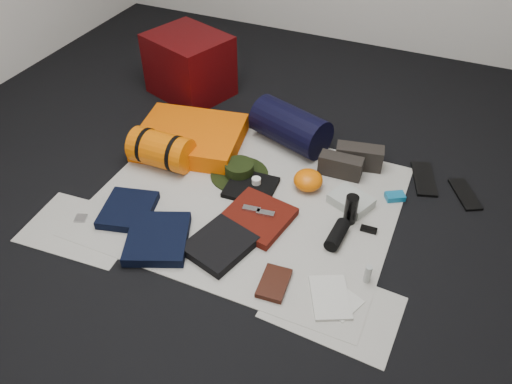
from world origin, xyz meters
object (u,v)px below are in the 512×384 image
at_px(sleeping_pad, 190,137).
at_px(compact_camera, 348,199).
at_px(paperback_book, 274,283).
at_px(navy_duffel, 290,126).
at_px(water_bottle, 351,209).
at_px(red_cabinet, 190,65).
at_px(stuff_sack, 161,150).

distance_m(sleeping_pad, compact_camera, 1.07).
bearing_deg(paperback_book, navy_duffel, 102.28).
bearing_deg(water_bottle, red_cabinet, 149.00).
distance_m(red_cabinet, water_bottle, 1.67).
bearing_deg(red_cabinet, sleeping_pad, -41.78).
bearing_deg(compact_camera, paperback_book, -86.85).
distance_m(sleeping_pad, stuff_sack, 0.25).
relative_size(stuff_sack, paperback_book, 1.86).
relative_size(compact_camera, paperback_book, 0.51).
distance_m(water_bottle, compact_camera, 0.17).
bearing_deg(water_bottle, stuff_sack, 178.61).
height_order(navy_duffel, compact_camera, navy_duffel).
height_order(red_cabinet, stuff_sack, red_cabinet).
distance_m(sleeping_pad, water_bottle, 1.14).
xyz_separation_m(compact_camera, paperback_book, (-0.15, -0.70, -0.01)).
height_order(stuff_sack, water_bottle, stuff_sack).
xyz_separation_m(stuff_sack, water_bottle, (1.16, -0.03, -0.02)).
relative_size(red_cabinet, water_bottle, 3.07).
height_order(red_cabinet, sleeping_pad, red_cabinet).
height_order(compact_camera, paperback_book, compact_camera).
bearing_deg(compact_camera, water_bottle, -55.60).
bearing_deg(compact_camera, sleeping_pad, -171.19).
distance_m(sleeping_pad, navy_duffel, 0.63).
bearing_deg(sleeping_pad, compact_camera, -6.61).
distance_m(compact_camera, paperback_book, 0.72).
relative_size(sleeping_pad, paperback_book, 3.25).
bearing_deg(navy_duffel, sleeping_pad, -135.39).
distance_m(water_bottle, paperback_book, 0.59).
distance_m(red_cabinet, compact_camera, 1.56).
xyz_separation_m(stuff_sack, navy_duffel, (0.62, 0.51, 0.02)).
bearing_deg(red_cabinet, paperback_book, -29.45).
xyz_separation_m(sleeping_pad, compact_camera, (1.06, -0.12, -0.04)).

